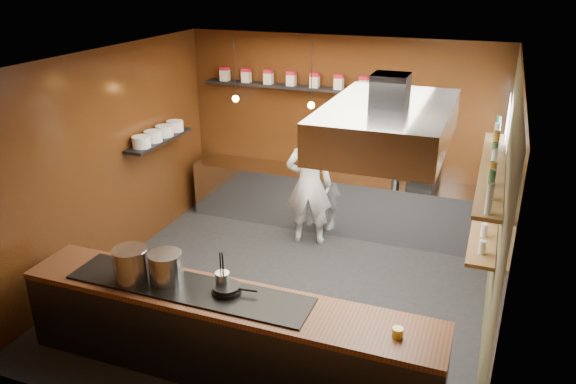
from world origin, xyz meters
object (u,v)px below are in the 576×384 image
at_px(stockpot_small, 166,268).
at_px(chef, 309,184).
at_px(extractor_hood, 388,124).
at_px(stockpot_large, 131,264).
at_px(espresso_machine, 423,175).

bearing_deg(stockpot_small, chef, 81.11).
relative_size(stockpot_small, chef, 0.19).
distance_m(stockpot_small, chef, 3.17).
height_order(extractor_hood, stockpot_large, extractor_hood).
bearing_deg(espresso_machine, stockpot_large, -114.54).
height_order(stockpot_large, stockpot_small, stockpot_large).
distance_m(espresso_machine, chef, 1.69).
distance_m(stockpot_small, espresso_machine, 4.25).
distance_m(stockpot_large, espresso_machine, 4.52).
bearing_deg(stockpot_large, stockpot_small, 13.84).
relative_size(espresso_machine, chef, 0.21).
height_order(stockpot_small, espresso_machine, espresso_machine).
relative_size(stockpot_large, stockpot_small, 1.04).
distance_m(extractor_hood, chef, 2.89).
xyz_separation_m(extractor_hood, stockpot_small, (-1.95, -1.18, -1.40)).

